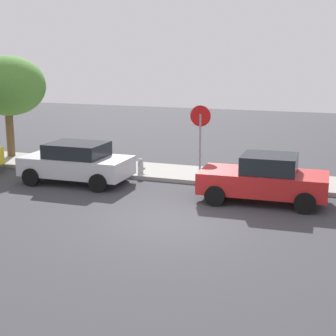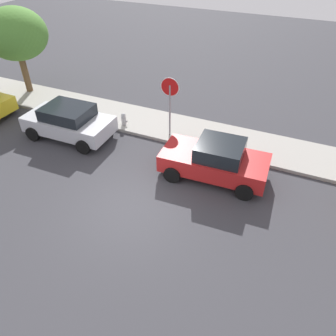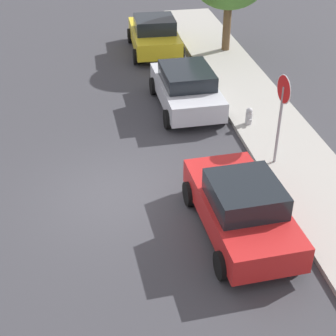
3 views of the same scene
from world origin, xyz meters
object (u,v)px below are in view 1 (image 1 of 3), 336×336
at_px(parked_car_red, 264,179).
at_px(parked_car_silver, 77,162).
at_px(street_tree_near_corner, 9,86).
at_px(fire_hydrant, 141,167).
at_px(stop_sign, 200,129).

distance_m(parked_car_red, parked_car_silver, 6.82).
relative_size(parked_car_silver, street_tree_near_corner, 0.87).
bearing_deg(fire_hydrant, parked_car_silver, -136.34).
xyz_separation_m(parked_car_red, street_tree_near_corner, (-11.67, 2.94, 2.48)).
xyz_separation_m(stop_sign, parked_car_red, (2.68, -1.88, -1.19)).
height_order(parked_car_red, fire_hydrant, parked_car_red).
bearing_deg(parked_car_red, fire_hydrant, 159.71).
height_order(stop_sign, parked_car_silver, stop_sign).
bearing_deg(stop_sign, street_tree_near_corner, 173.24).
relative_size(stop_sign, parked_car_red, 0.70).
bearing_deg(street_tree_near_corner, stop_sign, -6.76).
height_order(street_tree_near_corner, fire_hydrant, street_tree_near_corner).
distance_m(parked_car_silver, street_tree_near_corner, 6.12).
distance_m(parked_car_red, fire_hydrant, 5.38).
height_order(stop_sign, parked_car_red, stop_sign).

